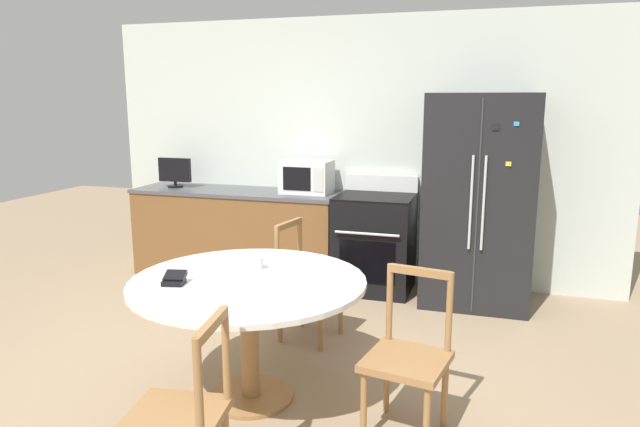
# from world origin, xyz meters

# --- Properties ---
(ground_plane) EXTENTS (14.00, 14.00, 0.00)m
(ground_plane) POSITION_xyz_m (0.00, 0.00, 0.00)
(ground_plane) COLOR #9E8466
(back_wall) EXTENTS (5.20, 0.10, 2.60)m
(back_wall) POSITION_xyz_m (0.00, 2.65, 1.30)
(back_wall) COLOR silver
(back_wall) RESTS_ON ground_plane
(kitchen_counter) EXTENTS (2.15, 0.64, 0.90)m
(kitchen_counter) POSITION_xyz_m (-1.14, 2.29, 0.45)
(kitchen_counter) COLOR brown
(kitchen_counter) RESTS_ON ground_plane
(refrigerator) EXTENTS (0.93, 0.78, 1.86)m
(refrigerator) POSITION_xyz_m (1.24, 2.21, 0.93)
(refrigerator) COLOR black
(refrigerator) RESTS_ON ground_plane
(oven_range) EXTENTS (0.72, 0.68, 1.08)m
(oven_range) POSITION_xyz_m (0.30, 2.26, 0.47)
(oven_range) COLOR black
(oven_range) RESTS_ON ground_plane
(microwave) EXTENTS (0.48, 0.35, 0.32)m
(microwave) POSITION_xyz_m (-0.40, 2.34, 1.06)
(microwave) COLOR white
(microwave) RESTS_ON kitchen_counter
(countertop_tv) EXTENTS (0.36, 0.16, 0.31)m
(countertop_tv) POSITION_xyz_m (-1.84, 2.28, 1.07)
(countertop_tv) COLOR black
(countertop_tv) RESTS_ON kitchen_counter
(dining_table) EXTENTS (1.40, 1.40, 0.77)m
(dining_table) POSITION_xyz_m (0.01, 0.02, 0.65)
(dining_table) COLOR white
(dining_table) RESTS_ON ground_plane
(dining_chair_right) EXTENTS (0.49, 0.49, 0.90)m
(dining_chair_right) POSITION_xyz_m (0.97, -0.06, 0.43)
(dining_chair_right) COLOR #9E7042
(dining_chair_right) RESTS_ON ground_plane
(dining_chair_far) EXTENTS (0.49, 0.49, 0.90)m
(dining_chair_far) POSITION_xyz_m (0.05, 0.99, 0.43)
(dining_chair_far) COLOR #9E7042
(dining_chair_far) RESTS_ON ground_plane
(dining_chair_near) EXTENTS (0.48, 0.48, 0.90)m
(dining_chair_near) POSITION_xyz_m (0.11, -0.94, 0.43)
(dining_chair_near) COLOR #9E7042
(dining_chair_near) RESTS_ON ground_plane
(candle_glass) EXTENTS (0.09, 0.09, 0.08)m
(candle_glass) POSITION_xyz_m (-0.03, 0.22, 0.80)
(candle_glass) COLOR silver
(candle_glass) RESTS_ON dining_table
(wallet) EXTENTS (0.14, 0.15, 0.07)m
(wallet) POSITION_xyz_m (-0.36, -0.18, 0.79)
(wallet) COLOR black
(wallet) RESTS_ON dining_table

